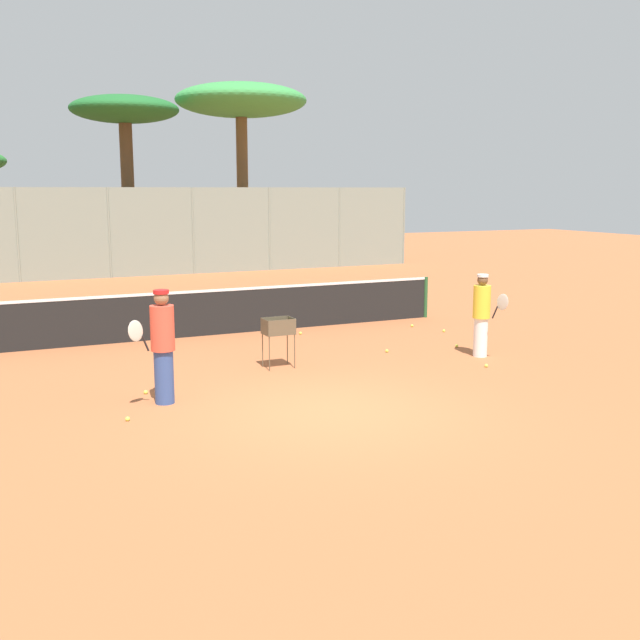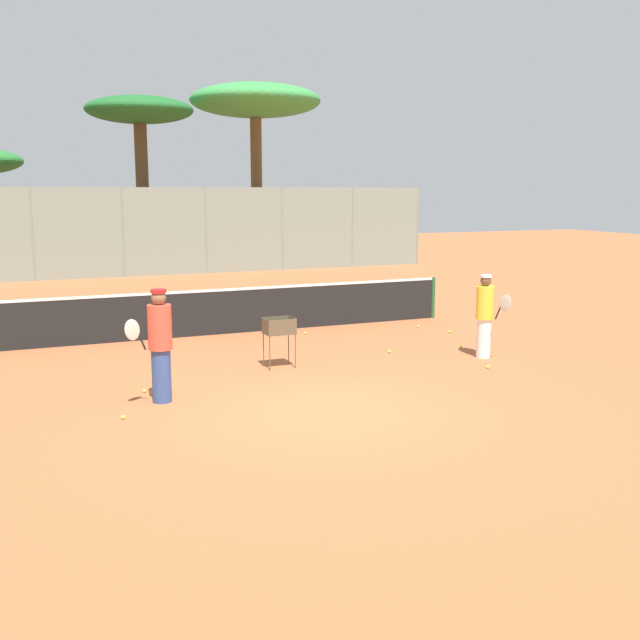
{
  "view_description": "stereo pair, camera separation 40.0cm",
  "coord_description": "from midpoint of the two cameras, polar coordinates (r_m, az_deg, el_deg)",
  "views": [
    {
      "loc": [
        -4.78,
        -9.83,
        3.34
      ],
      "look_at": [
        0.86,
        2.27,
        1.0
      ],
      "focal_mm": 42.0,
      "sensor_mm": 36.0,
      "label": 1
    },
    {
      "loc": [
        -4.42,
        -10.0,
        3.34
      ],
      "look_at": [
        0.86,
        2.27,
        1.0
      ],
      "focal_mm": 42.0,
      "sensor_mm": 36.0,
      "label": 2
    }
  ],
  "objects": [
    {
      "name": "ground_plane",
      "position": [
        11.43,
        1.55,
        -7.06
      ],
      "size": [
        80.0,
        80.0,
        0.0
      ],
      "primitive_type": "plane",
      "color": "#B26038"
    },
    {
      "name": "tennis_net",
      "position": [
        17.42,
        -7.66,
        0.66
      ],
      "size": [
        12.05,
        0.1,
        1.07
      ],
      "color": "#26592D",
      "rests_on": "ground_plane"
    },
    {
      "name": "back_fence",
      "position": [
        29.65,
        -14.41,
        6.47
      ],
      "size": [
        26.06,
        0.08,
        3.41
      ],
      "color": "gray",
      "rests_on": "ground_plane"
    },
    {
      "name": "tree_0",
      "position": [
        32.94,
        -13.23,
        14.87
      ],
      "size": [
        4.44,
        4.44,
        7.13
      ],
      "color": "brown",
      "rests_on": "ground_plane"
    },
    {
      "name": "tree_1",
      "position": [
        34.52,
        -4.6,
        16.1
      ],
      "size": [
        5.79,
        5.79,
        7.92
      ],
      "color": "brown",
      "rests_on": "ground_plane"
    },
    {
      "name": "player_white_outfit",
      "position": [
        11.98,
        -11.16,
        -1.82
      ],
      "size": [
        0.83,
        0.59,
        1.81
      ],
      "rotation": [
        0.0,
        0.0,
        3.69
      ],
      "color": "#334C8C",
      "rests_on": "ground_plane"
    },
    {
      "name": "player_red_cap",
      "position": [
        15.29,
        13.19,
        0.38
      ],
      "size": [
        0.35,
        0.89,
        1.67
      ],
      "rotation": [
        0.0,
        0.0,
        4.89
      ],
      "color": "white",
      "rests_on": "ground_plane"
    },
    {
      "name": "ball_cart",
      "position": [
        14.1,
        -2.31,
        -0.76
      ],
      "size": [
        0.56,
        0.41,
        0.95
      ],
      "color": "brown",
      "rests_on": "ground_plane"
    },
    {
      "name": "tennis_ball_0",
      "position": [
        14.53,
        13.46,
        -3.49
      ],
      "size": [
        0.07,
        0.07,
        0.07
      ],
      "primitive_type": "sphere",
      "color": "#D1E54C",
      "rests_on": "ground_plane"
    },
    {
      "name": "tennis_ball_1",
      "position": [
        11.41,
        -13.78,
        -7.2
      ],
      "size": [
        0.07,
        0.07,
        0.07
      ],
      "primitive_type": "sphere",
      "color": "#D1E54C",
      "rests_on": "ground_plane"
    },
    {
      "name": "tennis_ball_2",
      "position": [
        12.78,
        -12.36,
        -5.29
      ],
      "size": [
        0.07,
        0.07,
        0.07
      ],
      "primitive_type": "sphere",
      "color": "#D1E54C",
      "rests_on": "ground_plane"
    },
    {
      "name": "tennis_ball_4",
      "position": [
        17.91,
        10.47,
        -0.87
      ],
      "size": [
        0.07,
        0.07,
        0.07
      ],
      "primitive_type": "sphere",
      "color": "#D1E54C",
      "rests_on": "ground_plane"
    },
    {
      "name": "tennis_ball_5",
      "position": [
        16.24,
        11.37,
        -2.01
      ],
      "size": [
        0.07,
        0.07,
        0.07
      ],
      "primitive_type": "sphere",
      "color": "#D1E54C",
      "rests_on": "ground_plane"
    },
    {
      "name": "tennis_ball_6",
      "position": [
        18.48,
        8.11,
        -0.47
      ],
      "size": [
        0.07,
        0.07,
        0.07
      ],
      "primitive_type": "sphere",
      "color": "#D1E54C",
      "rests_on": "ground_plane"
    },
    {
      "name": "tennis_ball_7",
      "position": [
        17.43,
        -0.47,
        -1.0
      ],
      "size": [
        0.07,
        0.07,
        0.07
      ],
      "primitive_type": "sphere",
      "color": "#D1E54C",
      "rests_on": "ground_plane"
    },
    {
      "name": "tennis_ball_8",
      "position": [
        15.56,
        6.06,
        -2.39
      ],
      "size": [
        0.07,
        0.07,
        0.07
      ],
      "primitive_type": "sphere",
      "color": "#D1E54C",
      "rests_on": "ground_plane"
    },
    {
      "name": "parked_car",
      "position": [
        34.21,
        -21.01,
        4.79
      ],
      "size": [
        4.2,
        1.7,
        1.6
      ],
      "color": "#232328",
      "rests_on": "ground_plane"
    }
  ]
}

